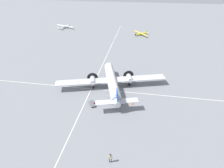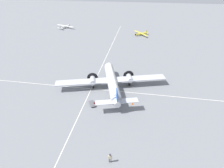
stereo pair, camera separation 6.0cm
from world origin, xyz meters
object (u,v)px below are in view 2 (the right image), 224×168
Objects in this scene: suitcase_upright_spare at (95,104)px; crew_foreground at (110,157)px; passenger_boarding at (110,101)px; airliner_main at (112,80)px; light_aircraft_distant at (141,34)px; suitcase_near_door at (100,104)px; baggage_cart at (92,104)px; light_aircraft_taxiing at (65,26)px; traffic_cone at (132,103)px.

crew_foreground is at bearing -66.34° from suitcase_upright_spare.
airliner_main is at bearing -28.38° from passenger_boarding.
airliner_main is 3.48× the size of light_aircraft_distant.
baggage_cart is (-1.71, -0.26, -0.03)m from suitcase_near_door.
crew_foreground is 1.11× the size of passenger_boarding.
passenger_boarding reaches higher than suitcase_near_door.
passenger_boarding is 2.27m from suitcase_near_door.
baggage_cart is 65.01m from light_aircraft_taxiing.
light_aircraft_distant is (3.03, 64.75, -0.38)m from crew_foreground.
crew_foreground is 79.28m from light_aircraft_taxiing.
light_aircraft_taxiing is (-35.84, 70.71, -0.33)m from crew_foreground.
light_aircraft_distant is (7.51, 51.63, 0.47)m from suitcase_near_door.
airliner_main is 41.04× the size of suitcase_upright_spare.
crew_foreground reaches higher than passenger_boarding.
light_aircraft_distant reaches higher than suitcase_upright_spare.
suitcase_near_door is 0.08× the size of light_aircraft_distant.
airliner_main is 60.55m from light_aircraft_taxiing.
traffic_cone is (5.45, -5.43, -2.14)m from airliner_main.
baggage_cart is at bearing -171.42° from suitcase_near_door.
light_aircraft_taxiing reaches higher than suitcase_upright_spare.
baggage_cart is at bearing 107.65° from crew_foreground.
suitcase_upright_spare is at bearing 68.39° from passenger_boarding.
airliner_main is 7.99m from traffic_cone.
traffic_cone is (2.44, 14.43, -0.91)m from crew_foreground.
light_aircraft_taxiing is at bearing -47.12° from light_aircraft_distant.
baggage_cart is 4.82× the size of traffic_cone.
crew_foreground is at bearing 174.05° from baggage_cart.
baggage_cart is 0.33× the size of light_aircraft_distant.
airliner_main reaches higher than suitcase_upright_spare.
airliner_main is 20.12m from crew_foreground.
traffic_cone is at bearing 10.70° from suitcase_near_door.
light_aircraft_distant is at bearing 81.73° from suitcase_near_door.
suitcase_near_door is 0.06× the size of light_aircraft_taxiing.
suitcase_upright_spare is 65.20m from light_aircraft_taxiing.
suitcase_upright_spare is 0.53m from baggage_cart.
passenger_boarding reaches higher than traffic_cone.
baggage_cart is (-0.53, -0.05, -0.03)m from suitcase_upright_spare.
crew_foreground is at bearing 172.37° from airliner_main.
airliner_main is 6.40m from passenger_boarding.
traffic_cone is (8.10, 1.51, -0.06)m from suitcase_upright_spare.
crew_foreground is 2.82× the size of suitcase_near_door.
traffic_cone is (6.92, 1.31, -0.06)m from suitcase_near_door.
passenger_boarding is at bearing 91.88° from crew_foreground.
light_aircraft_taxiing is 68.07m from traffic_cone.
crew_foreground is 14.66m from traffic_cone.
airliner_main is at bearing 135.12° from traffic_cone.
passenger_boarding is 0.21× the size of light_aircraft_distant.
light_aircraft_distant is 0.76× the size of light_aircraft_taxiing.
suitcase_near_door is at bearing 69.84° from passenger_boarding.
baggage_cart is (-3.80, -0.78, -0.73)m from passenger_boarding.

